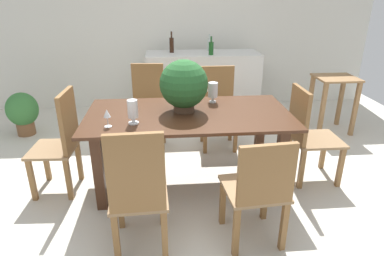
{
  "coord_description": "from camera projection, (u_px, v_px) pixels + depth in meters",
  "views": [
    {
      "loc": [
        -0.22,
        -2.96,
        1.85
      ],
      "look_at": [
        0.04,
        0.11,
        0.57
      ],
      "focal_mm": 31.33,
      "sensor_mm": 36.0,
      "label": 1
    }
  ],
  "objects": [
    {
      "name": "ground_plane",
      "position": [
        189.0,
        183.0,
        3.46
      ],
      "size": [
        7.04,
        7.04,
        0.0
      ],
      "primitive_type": "plane",
      "color": "beige"
    },
    {
      "name": "back_wall",
      "position": [
        176.0,
        26.0,
        5.35
      ],
      "size": [
        6.4,
        0.1,
        2.6
      ],
      "primitive_type": "cube",
      "color": "silver",
      "rests_on": "ground"
    },
    {
      "name": "dining_table",
      "position": [
        189.0,
        125.0,
        3.21
      ],
      "size": [
        1.93,
        1.0,
        0.77
      ],
      "color": "#422616",
      "rests_on": "ground"
    },
    {
      "name": "chair_head_end",
      "position": [
        62.0,
        138.0,
        3.15
      ],
      "size": [
        0.43,
        0.46,
        1.01
      ],
      "rotation": [
        0.0,
        0.0,
        -1.62
      ],
      "color": "brown",
      "rests_on": "ground"
    },
    {
      "name": "chair_far_left",
      "position": [
        148.0,
        104.0,
        4.07
      ],
      "size": [
        0.45,
        0.46,
        1.03
      ],
      "rotation": [
        0.0,
        0.0,
        -0.08
      ],
      "color": "brown",
      "rests_on": "ground"
    },
    {
      "name": "chair_far_right",
      "position": [
        218.0,
        103.0,
        4.14
      ],
      "size": [
        0.45,
        0.42,
        0.99
      ],
      "rotation": [
        0.0,
        0.0,
        -0.01
      ],
      "color": "brown",
      "rests_on": "ground"
    },
    {
      "name": "chair_near_right",
      "position": [
        259.0,
        188.0,
        2.44
      ],
      "size": [
        0.48,
        0.49,
        0.91
      ],
      "rotation": [
        0.0,
        0.0,
        3.23
      ],
      "color": "brown",
      "rests_on": "ground"
    },
    {
      "name": "chair_near_left",
      "position": [
        138.0,
        190.0,
        2.34
      ],
      "size": [
        0.44,
        0.49,
        1.03
      ],
      "rotation": [
        0.0,
        0.0,
        3.18
      ],
      "color": "brown",
      "rests_on": "ground"
    },
    {
      "name": "chair_foot_end",
      "position": [
        307.0,
        131.0,
        3.35
      ],
      "size": [
        0.47,
        0.45,
        0.98
      ],
      "rotation": [
        0.0,
        0.0,
        1.57
      ],
      "color": "brown",
      "rests_on": "ground"
    },
    {
      "name": "flower_centerpiece",
      "position": [
        184.0,
        85.0,
        3.11
      ],
      "size": [
        0.45,
        0.45,
        0.49
      ],
      "color": "#4C3828",
      "rests_on": "dining_table"
    },
    {
      "name": "crystal_vase_left",
      "position": [
        133.0,
        110.0,
        2.87
      ],
      "size": [
        0.09,
        0.09,
        0.21
      ],
      "color": "silver",
      "rests_on": "dining_table"
    },
    {
      "name": "crystal_vase_center_near",
      "position": [
        213.0,
        91.0,
        3.41
      ],
      "size": [
        0.1,
        0.1,
        0.21
      ],
      "color": "silver",
      "rests_on": "dining_table"
    },
    {
      "name": "wine_glass",
      "position": [
        107.0,
        114.0,
        2.8
      ],
      "size": [
        0.06,
        0.06,
        0.16
      ],
      "color": "silver",
      "rests_on": "dining_table"
    },
    {
      "name": "kitchen_counter",
      "position": [
        202.0,
        85.0,
        5.15
      ],
      "size": [
        1.68,
        0.61,
        0.97
      ],
      "primitive_type": "cube",
      "color": "silver",
      "rests_on": "ground"
    },
    {
      "name": "wine_bottle_dark",
      "position": [
        172.0,
        45.0,
        4.94
      ],
      "size": [
        0.06,
        0.06,
        0.3
      ],
      "color": "black",
      "rests_on": "kitchen_counter"
    },
    {
      "name": "wine_bottle_tall",
      "position": [
        211.0,
        48.0,
        4.77
      ],
      "size": [
        0.07,
        0.07,
        0.26
      ],
      "color": "#194C1E",
      "rests_on": "kitchen_counter"
    },
    {
      "name": "wine_bottle_clear",
      "position": [
        209.0,
        44.0,
        5.08
      ],
      "size": [
        0.06,
        0.06,
        0.24
      ],
      "color": "#B2BFB7",
      "rests_on": "kitchen_counter"
    },
    {
      "name": "side_table",
      "position": [
        334.0,
        93.0,
        4.54
      ],
      "size": [
        0.53,
        0.47,
        0.77
      ],
      "color": "olive",
      "rests_on": "ground"
    },
    {
      "name": "potted_plant_floor",
      "position": [
        23.0,
        112.0,
        4.49
      ],
      "size": [
        0.41,
        0.41,
        0.59
      ],
      "color": "brown",
      "rests_on": "ground"
    }
  ]
}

